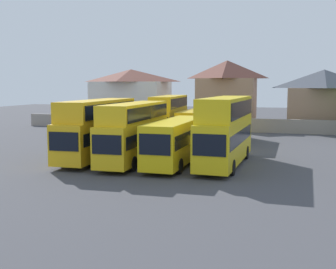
{
  "coord_description": "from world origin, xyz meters",
  "views": [
    {
      "loc": [
        10.25,
        -31.77,
        6.17
      ],
      "look_at": [
        0.0,
        3.0,
        1.93
      ],
      "focal_mm": 45.53,
      "sensor_mm": 36.0,
      "label": 1
    }
  ],
  "objects_px": {
    "house_terrace_left": "(131,97)",
    "bus_3": "(176,139)",
    "bus_6": "(198,123)",
    "bus_2": "(135,129)",
    "house_terrace_right": "(323,99)",
    "bus_7": "(225,117)",
    "bus_4": "(226,127)",
    "bus_1": "(98,126)",
    "house_terrace_centre": "(227,93)",
    "bus_5": "(169,115)"
  },
  "relations": [
    {
      "from": "bus_7",
      "to": "house_terrace_left",
      "type": "distance_m",
      "value": 23.66
    },
    {
      "from": "bus_4",
      "to": "house_terrace_left",
      "type": "height_order",
      "value": "house_terrace_left"
    },
    {
      "from": "bus_2",
      "to": "bus_5",
      "type": "bearing_deg",
      "value": -175.23
    },
    {
      "from": "house_terrace_right",
      "to": "bus_7",
      "type": "bearing_deg",
      "value": -124.99
    },
    {
      "from": "bus_7",
      "to": "house_terrace_right",
      "type": "distance_m",
      "value": 19.29
    },
    {
      "from": "bus_3",
      "to": "bus_4",
      "type": "xyz_separation_m",
      "value": [
        3.69,
        0.83,
        0.96
      ]
    },
    {
      "from": "bus_5",
      "to": "bus_7",
      "type": "height_order",
      "value": "bus_5"
    },
    {
      "from": "bus_2",
      "to": "bus_7",
      "type": "relative_size",
      "value": 1.02
    },
    {
      "from": "bus_3",
      "to": "bus_6",
      "type": "xyz_separation_m",
      "value": [
        -1.58,
        14.81,
        -0.03
      ]
    },
    {
      "from": "bus_1",
      "to": "house_terrace_right",
      "type": "xyz_separation_m",
      "value": [
        19.49,
        29.57,
        1.43
      ]
    },
    {
      "from": "bus_4",
      "to": "house_terrace_right",
      "type": "xyz_separation_m",
      "value": [
        8.8,
        29.53,
        1.27
      ]
    },
    {
      "from": "bus_3",
      "to": "house_terrace_right",
      "type": "xyz_separation_m",
      "value": [
        12.49,
        30.36,
        2.23
      ]
    },
    {
      "from": "bus_6",
      "to": "bus_3",
      "type": "bearing_deg",
      "value": 4.92
    },
    {
      "from": "bus_3",
      "to": "bus_6",
      "type": "distance_m",
      "value": 14.9
    },
    {
      "from": "bus_2",
      "to": "bus_6",
      "type": "distance_m",
      "value": 14.88
    },
    {
      "from": "bus_2",
      "to": "bus_3",
      "type": "xyz_separation_m",
      "value": [
        3.45,
        -0.07,
        -0.7
      ]
    },
    {
      "from": "bus_5",
      "to": "house_terrace_right",
      "type": "distance_m",
      "value": 23.23
    },
    {
      "from": "bus_1",
      "to": "bus_2",
      "type": "distance_m",
      "value": 3.62
    },
    {
      "from": "bus_2",
      "to": "bus_6",
      "type": "bearing_deg",
      "value": 171.65
    },
    {
      "from": "bus_1",
      "to": "bus_2",
      "type": "bearing_deg",
      "value": 76.7
    },
    {
      "from": "bus_2",
      "to": "house_terrace_right",
      "type": "bearing_deg",
      "value": 151.13
    },
    {
      "from": "bus_1",
      "to": "bus_7",
      "type": "distance_m",
      "value": 16.2
    },
    {
      "from": "bus_6",
      "to": "house_terrace_right",
      "type": "relative_size",
      "value": 1.11
    },
    {
      "from": "bus_6",
      "to": "bus_2",
      "type": "bearing_deg",
      "value": -8.39
    },
    {
      "from": "house_terrace_left",
      "to": "bus_3",
      "type": "bearing_deg",
      "value": -62.95
    },
    {
      "from": "bus_4",
      "to": "house_terrace_left",
      "type": "relative_size",
      "value": 0.98
    },
    {
      "from": "bus_3",
      "to": "house_terrace_centre",
      "type": "relative_size",
      "value": 1.08
    },
    {
      "from": "bus_5",
      "to": "bus_2",
      "type": "bearing_deg",
      "value": 1.24
    },
    {
      "from": "house_terrace_left",
      "to": "bus_7",
      "type": "bearing_deg",
      "value": -43.28
    },
    {
      "from": "bus_7",
      "to": "house_terrace_right",
      "type": "xyz_separation_m",
      "value": [
        11.03,
        15.76,
        1.49
      ]
    },
    {
      "from": "bus_2",
      "to": "house_terrace_right",
      "type": "relative_size",
      "value": 1.12
    },
    {
      "from": "bus_4",
      "to": "bus_6",
      "type": "bearing_deg",
      "value": -157.48
    },
    {
      "from": "bus_5",
      "to": "bus_6",
      "type": "bearing_deg",
      "value": 79.91
    },
    {
      "from": "bus_3",
      "to": "bus_7",
      "type": "xyz_separation_m",
      "value": [
        1.46,
        14.6,
        0.74
      ]
    },
    {
      "from": "bus_7",
      "to": "house_terrace_centre",
      "type": "height_order",
      "value": "house_terrace_centre"
    },
    {
      "from": "bus_3",
      "to": "bus_6",
      "type": "height_order",
      "value": "bus_3"
    },
    {
      "from": "house_terrace_centre",
      "to": "bus_7",
      "type": "bearing_deg",
      "value": -82.05
    },
    {
      "from": "bus_1",
      "to": "bus_2",
      "type": "xyz_separation_m",
      "value": [
        3.55,
        -0.72,
        -0.1
      ]
    },
    {
      "from": "bus_3",
      "to": "house_terrace_left",
      "type": "bearing_deg",
      "value": -152.61
    },
    {
      "from": "bus_6",
      "to": "bus_7",
      "type": "bearing_deg",
      "value": 84.86
    },
    {
      "from": "bus_4",
      "to": "bus_6",
      "type": "distance_m",
      "value": 14.97
    },
    {
      "from": "house_terrace_left",
      "to": "house_terrace_right",
      "type": "bearing_deg",
      "value": -0.85
    },
    {
      "from": "bus_1",
      "to": "bus_2",
      "type": "height_order",
      "value": "bus_1"
    },
    {
      "from": "bus_1",
      "to": "bus_6",
      "type": "distance_m",
      "value": 15.06
    },
    {
      "from": "house_terrace_right",
      "to": "bus_2",
      "type": "bearing_deg",
      "value": -117.76
    },
    {
      "from": "bus_3",
      "to": "bus_7",
      "type": "relative_size",
      "value": 0.98
    },
    {
      "from": "bus_7",
      "to": "bus_1",
      "type": "bearing_deg",
      "value": -31.21
    },
    {
      "from": "bus_2",
      "to": "bus_7",
      "type": "height_order",
      "value": "bus_7"
    },
    {
      "from": "bus_3",
      "to": "bus_5",
      "type": "xyz_separation_m",
      "value": [
        -5.0,
        15.14,
        0.8
      ]
    },
    {
      "from": "bus_5",
      "to": "house_terrace_centre",
      "type": "height_order",
      "value": "house_terrace_centre"
    }
  ]
}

